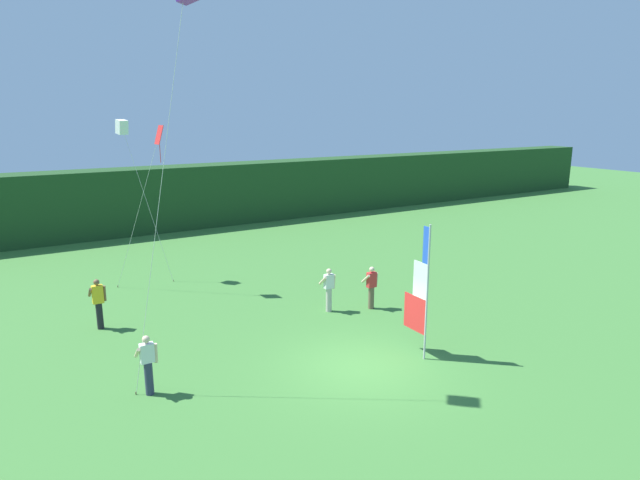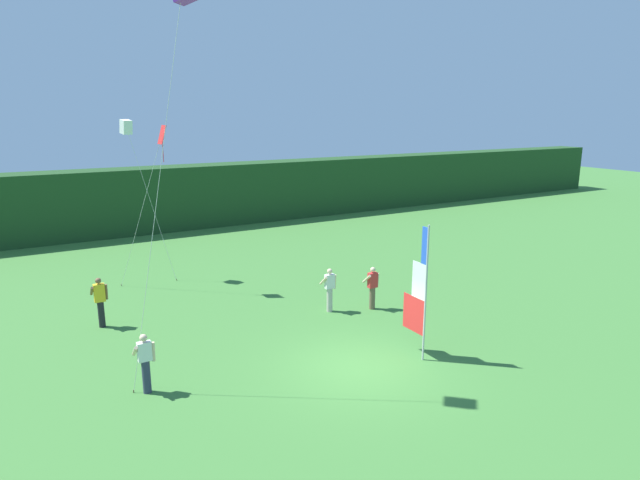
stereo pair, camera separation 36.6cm
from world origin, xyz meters
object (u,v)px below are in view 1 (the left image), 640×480
at_px(person_mid_field, 148,363).
at_px(person_far_left, 329,289).
at_px(banner_flag, 420,294).
at_px(kite_red_diamond_0, 156,145).
at_px(person_near_banner, 98,302).
at_px(kite_white_box_2, 122,128).
at_px(person_far_right, 371,286).

relative_size(person_mid_field, person_far_left, 1.00).
distance_m(banner_flag, kite_red_diamond_0, 12.09).
bearing_deg(person_near_banner, banner_flag, -42.25).
xyz_separation_m(banner_flag, person_mid_field, (-7.71, 1.88, -1.11)).
distance_m(person_near_banner, person_far_left, 8.13).
relative_size(person_far_left, kite_white_box_2, 0.24).
height_order(person_near_banner, kite_red_diamond_0, kite_red_diamond_0).
relative_size(person_far_right, kite_white_box_2, 0.24).
height_order(person_near_banner, person_far_left, person_near_banner).
relative_size(banner_flag, kite_white_box_2, 0.60).
relative_size(person_mid_field, person_far_right, 1.01).
bearing_deg(kite_white_box_2, person_near_banner, -113.20).
bearing_deg(person_far_left, kite_red_diamond_0, 129.10).
xyz_separation_m(banner_flag, person_near_banner, (-8.04, 7.31, -1.05)).
xyz_separation_m(person_near_banner, person_mid_field, (0.33, -5.43, -0.07)).
xyz_separation_m(person_near_banner, kite_white_box_2, (2.36, 5.52, 5.71)).
height_order(person_near_banner, person_mid_field, person_near_banner).
distance_m(person_mid_field, kite_white_box_2, 12.54).
bearing_deg(person_far_right, kite_white_box_2, 128.11).
bearing_deg(banner_flag, kite_red_diamond_0, 115.66).
height_order(kite_red_diamond_0, kite_white_box_2, kite_white_box_2).
bearing_deg(person_mid_field, kite_white_box_2, 79.49).
distance_m(person_near_banner, person_mid_field, 5.44).
xyz_separation_m(person_mid_field, kite_red_diamond_0, (2.77, 8.39, 5.17)).
relative_size(kite_red_diamond_0, kite_white_box_2, 0.97).
xyz_separation_m(person_far_left, kite_red_diamond_0, (-4.58, 5.63, 5.17)).
bearing_deg(person_mid_field, banner_flag, -13.68).
distance_m(person_far_right, kite_red_diamond_0, 10.14).
relative_size(person_far_right, kite_red_diamond_0, 0.24).
relative_size(person_mid_field, kite_red_diamond_0, 0.24).
relative_size(person_far_left, person_far_right, 1.01).
height_order(person_mid_field, kite_white_box_2, kite_white_box_2).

